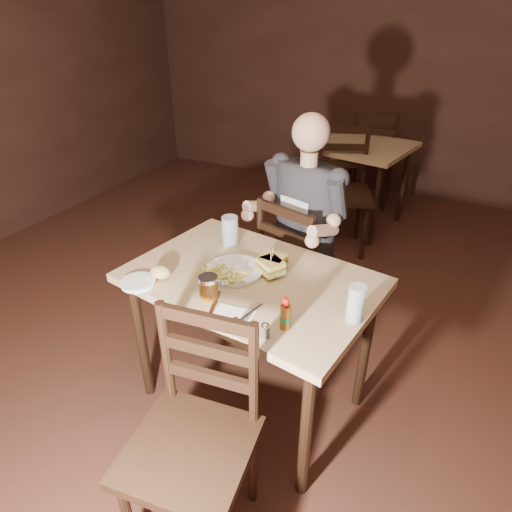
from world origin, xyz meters
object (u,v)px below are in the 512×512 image
at_px(main_table, 251,293).
at_px(bg_chair_far, 372,158).
at_px(chair_far, 303,269).
at_px(side_plate, 138,283).
at_px(hot_sauce, 286,313).
at_px(chair_near, 189,450).
at_px(dinner_plate, 234,271).
at_px(bg_table, 361,154).
at_px(glass_right, 356,304).
at_px(diner, 303,199).
at_px(glass_left, 230,231).
at_px(syrup_dispenser, 208,287).
at_px(bg_chair_near, 342,194).

height_order(main_table, bg_chair_far, bg_chair_far).
xyz_separation_m(main_table, chair_far, (0.03, 0.63, -0.21)).
distance_m(chair_far, side_plate, 1.05).
bearing_deg(side_plate, hot_sauce, 0.94).
height_order(chair_near, hot_sauce, chair_near).
relative_size(dinner_plate, side_plate, 1.72).
xyz_separation_m(chair_far, bg_chair_far, (-0.11, 2.29, 0.03)).
relative_size(bg_table, chair_far, 1.02).
relative_size(dinner_plate, glass_right, 1.66).
bearing_deg(chair_far, chair_near, 110.23).
distance_m(bg_table, side_plate, 2.67).
distance_m(main_table, dinner_plate, 0.13).
relative_size(diner, hot_sauce, 6.65).
distance_m(bg_chair_far, glass_right, 3.10).
distance_m(glass_left, syrup_dispenser, 0.47).
bearing_deg(bg_chair_far, chair_near, 86.87).
xyz_separation_m(glass_left, hot_sauce, (0.50, -0.49, -0.01)).
xyz_separation_m(chair_near, dinner_plate, (-0.18, 0.68, 0.31)).
bearing_deg(main_table, glass_right, -11.72).
xyz_separation_m(glass_left, syrup_dispenser, (0.15, -0.45, -0.02)).
height_order(chair_near, glass_left, chair_near).
bearing_deg(chair_far, bg_table, -69.06).
distance_m(hot_sauce, side_plate, 0.69).
relative_size(bg_chair_far, dinner_plate, 3.87).
distance_m(bg_table, syrup_dispenser, 2.60).
relative_size(diner, side_plate, 6.01).
bearing_deg(bg_chair_near, glass_left, -116.75).
relative_size(bg_table, dinner_plate, 3.69).
xyz_separation_m(bg_table, dinner_plate, (-0.00, -2.37, 0.10)).
distance_m(glass_right, syrup_dispenser, 0.59).
height_order(bg_chair_far, dinner_plate, bg_chair_far).
distance_m(bg_chair_far, syrup_dispenser, 3.16).
distance_m(chair_near, hot_sauce, 0.59).
height_order(bg_chair_near, diner, diner).
xyz_separation_m(main_table, glass_left, (-0.23, 0.23, 0.17)).
bearing_deg(side_plate, main_table, 33.21).
relative_size(chair_far, hot_sauce, 6.93).
xyz_separation_m(main_table, dinner_plate, (-0.08, -0.00, 0.10)).
bearing_deg(side_plate, chair_near, -38.89).
height_order(bg_table, chair_near, chair_near).
height_order(dinner_plate, syrup_dispenser, syrup_dispenser).
height_order(chair_far, glass_left, chair_far).
relative_size(dinner_plate, syrup_dispenser, 2.46).
bearing_deg(hot_sauce, chair_near, -112.86).
bearing_deg(hot_sauce, diner, 106.87).
bearing_deg(side_plate, glass_right, 10.56).
distance_m(glass_left, glass_right, 0.79).
xyz_separation_m(diner, hot_sauce, (0.26, -0.85, -0.09)).
distance_m(diner, glass_right, 0.84).
height_order(glass_right, side_plate, glass_right).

